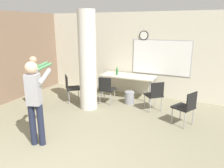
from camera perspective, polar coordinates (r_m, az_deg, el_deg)
The scene contains 12 objects.
wall_left_accent at distance 7.48m, azimuth -26.81°, elevation 5.97°, with size 0.12×7.00×2.80m.
wall_back at distance 7.59m, azimuth 6.95°, elevation 7.63°, with size 8.00×0.15×2.80m.
support_pillar at distance 6.21m, azimuth -6.40°, elevation 5.92°, with size 0.49×0.49×2.80m.
folding_table at distance 7.28m, azimuth 4.24°, elevation 1.87°, with size 1.79×0.72×0.76m.
bottle_on_table at distance 7.34m, azimuth 1.30°, elevation 3.27°, with size 0.07×0.07×0.28m.
waste_bin at distance 6.86m, azimuth 4.53°, elevation -3.54°, with size 0.30×0.30×0.38m.
chair_table_right at distance 6.29m, azimuth 11.08°, elevation -2.51°, with size 0.62×0.62×0.87m.
chair_mid_room at distance 5.59m, azimuth 18.78°, elevation -5.41°, with size 0.59×0.59×0.87m.
chair_near_pillar at distance 6.99m, azimuth -10.62°, elevation -0.66°, with size 0.62×0.62×0.87m.
chair_table_left at distance 6.71m, azimuth -1.47°, elevation -1.07°, with size 0.47×0.47×0.87m.
person_playing_front at distance 4.57m, azimuth -19.54°, elevation -3.27°, with size 0.53×0.69×1.74m.
person_watching_back at distance 6.51m, azimuth -19.32°, elevation 1.25°, with size 0.52×0.63×1.57m.
Camera 1 is at (2.30, -2.10, 2.43)m, focal length 35.00 mm.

